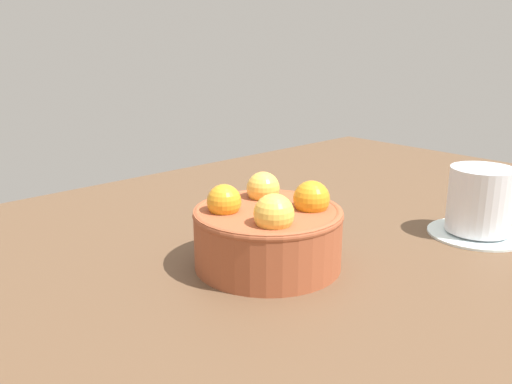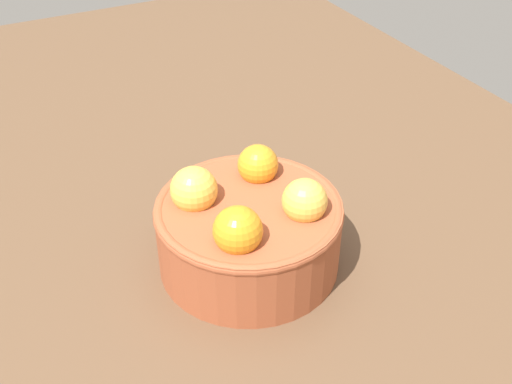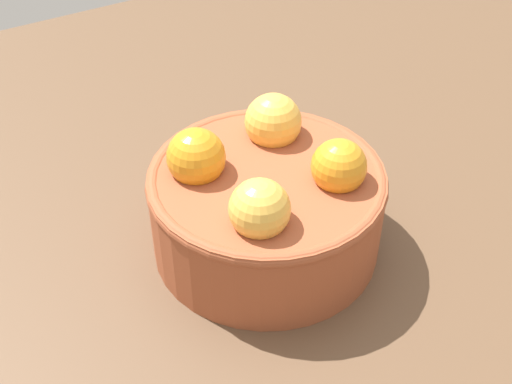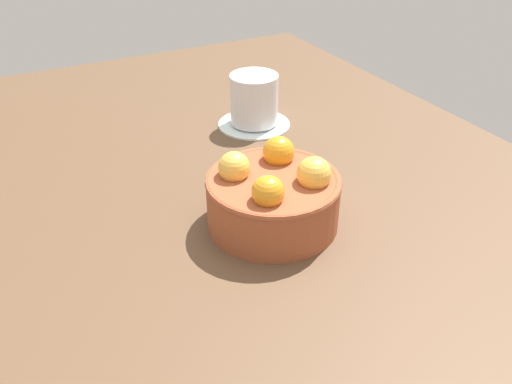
{
  "view_description": "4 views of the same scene",
  "coord_description": "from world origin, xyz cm",
  "views": [
    {
      "loc": [
        -38.33,
        -39.7,
        24.13
      ],
      "look_at": [
        0.77,
        2.71,
        7.55
      ],
      "focal_mm": 38.54,
      "sensor_mm": 36.0,
      "label": 1
    },
    {
      "loc": [
        37.5,
        -18.59,
        38.01
      ],
      "look_at": [
        -1.98,
        1.71,
        5.87
      ],
      "focal_mm": 44.27,
      "sensor_mm": 36.0,
      "label": 2
    },
    {
      "loc": [
        18.4,
        29.49,
        33.98
      ],
      "look_at": [
        1.43,
        1.03,
        6.19
      ],
      "focal_mm": 47.56,
      "sensor_mm": 36.0,
      "label": 3
    },
    {
      "loc": [
        -47.15,
        27.17,
        38.76
      ],
      "look_at": [
        -0.82,
        2.73,
        5.71
      ],
      "focal_mm": 38.33,
      "sensor_mm": 36.0,
      "label": 4
    }
  ],
  "objects": [
    {
      "name": "terracotta_bowl",
      "position": [
        0.01,
        -0.04,
        3.98
      ],
      "size": [
        15.99,
        15.99,
        9.39
      ],
      "color": "#9E4C2D",
      "rests_on": "ground_plane"
    },
    {
      "name": "ground_plane",
      "position": [
        0.0,
        0.0,
        -1.97
      ],
      "size": [
        138.07,
        86.27,
        3.94
      ],
      "primitive_type": "cube",
      "color": "brown"
    }
  ]
}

